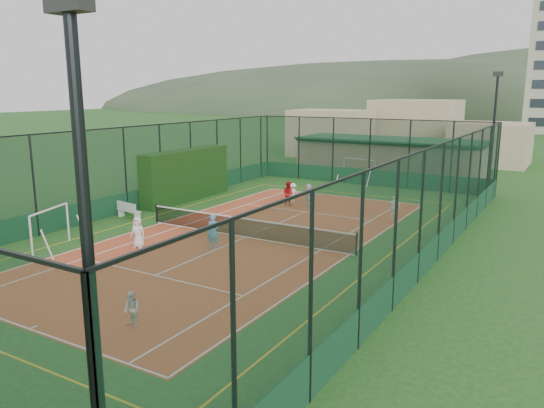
# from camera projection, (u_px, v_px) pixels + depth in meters

# --- Properties ---
(ground) EXTENTS (300.00, 300.00, 0.00)m
(ground) POSITION_uv_depth(u_px,v_px,m) (246.00, 237.00, 26.02)
(ground) COLOR #1A4E1F
(ground) RESTS_ON ground
(court_slab) EXTENTS (11.17, 23.97, 0.01)m
(court_slab) POSITION_uv_depth(u_px,v_px,m) (246.00, 237.00, 26.02)
(court_slab) COLOR #AF4A27
(court_slab) RESTS_ON ground
(tennis_net) EXTENTS (11.67, 0.12, 1.06)m
(tennis_net) POSITION_uv_depth(u_px,v_px,m) (245.00, 227.00, 25.91)
(tennis_net) COLOR black
(tennis_net) RESTS_ON ground
(perimeter_fence) EXTENTS (18.12, 34.12, 5.00)m
(perimeter_fence) POSITION_uv_depth(u_px,v_px,m) (245.00, 187.00, 25.49)
(perimeter_fence) COLOR black
(perimeter_fence) RESTS_ON ground
(floodlight_se) EXTENTS (0.60, 0.26, 8.25)m
(floodlight_se) POSITION_uv_depth(u_px,v_px,m) (93.00, 322.00, 6.90)
(floodlight_se) COLOR black
(floodlight_se) RESTS_ON ground
(floodlight_ne) EXTENTS (0.60, 0.26, 8.25)m
(floodlight_ne) POSITION_uv_depth(u_px,v_px,m) (493.00, 136.00, 34.85)
(floodlight_ne) COLOR black
(floodlight_ne) RESTS_ON ground
(clubhouse) EXTENTS (15.20, 7.20, 3.15)m
(clubhouse) POSITION_uv_depth(u_px,v_px,m) (390.00, 157.00, 44.21)
(clubhouse) COLOR tan
(clubhouse) RESTS_ON ground
(distant_hills) EXTENTS (200.00, 60.00, 24.00)m
(distant_hills) POSITION_uv_depth(u_px,v_px,m) (532.00, 115.00, 152.29)
(distant_hills) COLOR #384C33
(distant_hills) RESTS_ON ground
(hedge_left) EXTENTS (1.13, 7.56, 3.31)m
(hedge_left) POSITION_uv_depth(u_px,v_px,m) (186.00, 175.00, 34.51)
(hedge_left) COLOR black
(hedge_left) RESTS_ON ground
(white_bench) EXTENTS (1.81, 0.77, 0.98)m
(white_bench) POSITION_uv_depth(u_px,v_px,m) (129.00, 210.00, 29.74)
(white_bench) COLOR white
(white_bench) RESTS_ON ground
(futsal_goal_near) EXTENTS (2.96, 1.70, 1.84)m
(futsal_goal_near) POSITION_uv_depth(u_px,v_px,m) (51.00, 229.00, 23.94)
(futsal_goal_near) COLOR white
(futsal_goal_near) RESTS_ON ground
(futsal_goal_far) EXTENTS (3.00, 1.42, 1.86)m
(futsal_goal_far) POSITION_uv_depth(u_px,v_px,m) (359.00, 171.00, 41.02)
(futsal_goal_far) COLOR white
(futsal_goal_far) RESTS_ON ground
(child_near_left) EXTENTS (0.78, 0.60, 1.43)m
(child_near_left) POSITION_uv_depth(u_px,v_px,m) (138.00, 232.00, 24.16)
(child_near_left) COLOR white
(child_near_left) RESTS_ON court_slab
(child_near_mid) EXTENTS (0.67, 0.56, 1.58)m
(child_near_mid) POSITION_uv_depth(u_px,v_px,m) (213.00, 231.00, 24.02)
(child_near_mid) COLOR #489ACE
(child_near_mid) RESTS_ON court_slab
(child_near_right) EXTENTS (0.60, 0.49, 1.13)m
(child_near_right) POSITION_uv_depth(u_px,v_px,m) (132.00, 309.00, 16.05)
(child_near_right) COLOR silver
(child_near_right) RESTS_ON court_slab
(child_far_left) EXTENTS (0.92, 0.75, 1.24)m
(child_far_left) POSITION_uv_depth(u_px,v_px,m) (293.00, 193.00, 33.97)
(child_far_left) COLOR white
(child_far_left) RESTS_ON court_slab
(child_far_right) EXTENTS (0.77, 0.34, 1.30)m
(child_far_right) POSITION_uv_depth(u_px,v_px,m) (394.00, 208.00, 29.58)
(child_far_right) COLOR white
(child_far_right) RESTS_ON court_slab
(child_far_back) EXTENTS (1.39, 0.81, 1.43)m
(child_far_back) POSITION_uv_depth(u_px,v_px,m) (309.00, 195.00, 32.79)
(child_far_back) COLOR silver
(child_far_back) RESTS_ON court_slab
(coach) EXTENTS (0.82, 0.69, 1.51)m
(coach) POSITION_uv_depth(u_px,v_px,m) (288.00, 193.00, 33.09)
(coach) COLOR #AF1216
(coach) RESTS_ON court_slab
(tennis_balls) EXTENTS (5.88, 0.96, 0.07)m
(tennis_balls) POSITION_uv_depth(u_px,v_px,m) (271.00, 231.00, 27.01)
(tennis_balls) COLOR #CCE033
(tennis_balls) RESTS_ON court_slab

